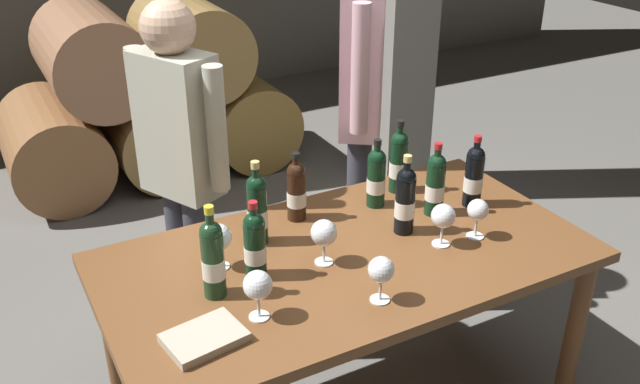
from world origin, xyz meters
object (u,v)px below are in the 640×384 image
(wine_bottle_1, at_px, (296,190))
(wine_glass_1, at_px, (324,234))
(wine_bottle_4, at_px, (435,184))
(wine_bottle_6, at_px, (257,209))
(sommelier_presenting, at_px, (361,91))
(wine_glass_3, at_px, (258,286))
(taster_seated_left, at_px, (181,156))
(wine_glass_4, at_px, (443,217))
(wine_bottle_7, at_px, (474,176))
(wine_glass_2, at_px, (218,238))
(wine_bottle_0, at_px, (399,161))
(wine_glass_5, at_px, (381,271))
(tasting_notebook, at_px, (204,338))
(wine_glass_0, at_px, (478,211))
(wine_bottle_8, at_px, (213,258))
(wine_bottle_2, at_px, (376,177))
(wine_bottle_5, at_px, (405,200))
(dining_table, at_px, (347,275))
(wine_bottle_3, at_px, (255,245))

(wine_bottle_1, height_order, wine_glass_1, wine_bottle_1)
(wine_bottle_4, distance_m, wine_bottle_6, 0.69)
(wine_bottle_6, distance_m, sommelier_presenting, 0.93)
(wine_glass_3, relative_size, taster_seated_left, 0.11)
(wine_glass_4, distance_m, sommelier_presenting, 0.89)
(wine_bottle_7, height_order, wine_glass_2, wine_bottle_7)
(wine_bottle_0, xyz_separation_m, wine_glass_5, (-0.47, -0.61, -0.02))
(wine_bottle_1, xyz_separation_m, wine_glass_2, (-0.38, -0.18, -0.00))
(wine_bottle_4, bearing_deg, sommelier_presenting, 84.07)
(wine_bottle_6, relative_size, taster_seated_left, 0.21)
(wine_bottle_1, xyz_separation_m, tasting_notebook, (-0.56, -0.52, -0.11))
(wine_bottle_4, distance_m, wine_glass_3, 0.90)
(wine_bottle_6, height_order, sommelier_presenting, sommelier_presenting)
(wine_glass_5, height_order, sommelier_presenting, sommelier_presenting)
(wine_glass_0, xyz_separation_m, wine_glass_1, (-0.57, 0.11, 0.01))
(wine_glass_5, bearing_deg, wine_bottle_8, 148.24)
(tasting_notebook, bearing_deg, wine_bottle_0, 18.83)
(wine_bottle_2, distance_m, wine_bottle_7, 0.38)
(wine_bottle_1, relative_size, sommelier_presenting, 0.16)
(wine_bottle_7, relative_size, wine_glass_5, 1.87)
(wine_glass_2, bearing_deg, wine_glass_3, -89.39)
(wine_bottle_2, xyz_separation_m, wine_glass_4, (0.04, -0.36, -0.01))
(wine_bottle_2, distance_m, wine_bottle_6, 0.52)
(wine_bottle_5, relative_size, wine_glass_1, 1.87)
(wine_bottle_2, height_order, wine_glass_5, wine_bottle_2)
(wine_bottle_7, bearing_deg, wine_glass_1, -172.52)
(wine_bottle_6, relative_size, wine_glass_0, 2.10)
(wine_bottle_2, distance_m, wine_glass_0, 0.42)
(wine_bottle_8, xyz_separation_m, wine_glass_0, (0.96, -0.11, -0.03))
(tasting_notebook, xyz_separation_m, taster_seated_left, (0.25, 0.94, 0.15))
(wine_bottle_1, height_order, wine_glass_2, wine_bottle_1)
(dining_table, relative_size, wine_bottle_1, 6.25)
(wine_bottle_2, height_order, wine_glass_3, wine_bottle_2)
(dining_table, relative_size, wine_bottle_8, 5.33)
(wine_glass_4, bearing_deg, wine_glass_1, 167.55)
(wine_glass_0, bearing_deg, sommelier_presenting, 87.27)
(wine_glass_1, distance_m, sommelier_presenting, 0.99)
(wine_bottle_6, distance_m, wine_glass_4, 0.65)
(sommelier_presenting, bearing_deg, wine_bottle_1, -141.09)
(wine_bottle_1, height_order, wine_bottle_7, wine_bottle_7)
(wine_glass_0, xyz_separation_m, tasting_notebook, (-1.07, -0.09, -0.09))
(wine_bottle_3, relative_size, wine_glass_3, 1.71)
(taster_seated_left, bearing_deg, wine_bottle_0, -27.21)
(wine_bottle_1, height_order, wine_glass_4, wine_bottle_1)
(wine_bottle_2, xyz_separation_m, taster_seated_left, (-0.63, 0.46, 0.04))
(wine_bottle_6, distance_m, taster_seated_left, 0.52)
(wine_bottle_4, bearing_deg, wine_glass_5, -141.98)
(wine_bottle_8, xyz_separation_m, wine_glass_4, (0.82, -0.09, -0.02))
(dining_table, bearing_deg, wine_glass_2, 163.19)
(wine_bottle_7, bearing_deg, wine_bottle_4, 175.12)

